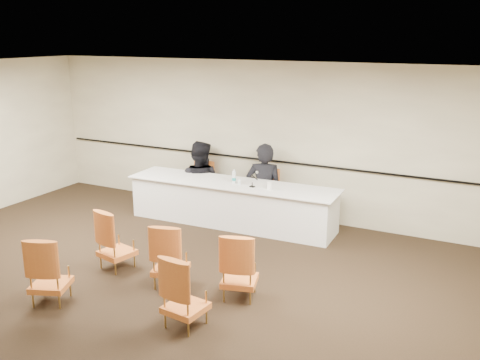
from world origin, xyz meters
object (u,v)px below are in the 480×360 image
(microphone, at_px, (252,180))
(coffee_cup, at_px, (269,186))
(panelist_second_chair, at_px, (200,186))
(aud_chair_front_right, at_px, (240,265))
(panelist_main, at_px, (264,193))
(aud_chair_back_left, at_px, (50,269))
(aud_chair_front_left, at_px, (116,239))
(panel_table, at_px, (232,203))
(panelist_second, at_px, (200,187))
(drinking_glass, at_px, (239,182))
(aud_chair_back_right, at_px, (185,291))
(panelist_main_chair, at_px, (264,194))
(aud_chair_front_mid, at_px, (170,254))
(water_bottle, at_px, (234,176))

(microphone, distance_m, coffee_cup, 0.34)
(panelist_second_chair, height_order, aud_chair_front_right, same)
(panelist_main, height_order, aud_chair_back_left, panelist_main)
(coffee_cup, bearing_deg, aud_chair_front_left, -120.41)
(panel_table, relative_size, panelist_main, 2.05)
(panelist_main, xyz_separation_m, panelist_second, (-1.43, -0.05, -0.06))
(microphone, bearing_deg, panelist_second_chair, 165.52)
(panel_table, height_order, drinking_glass, drinking_glass)
(panelist_second_chair, height_order, aud_chair_back_right, same)
(panelist_main_chair, height_order, drinking_glass, panelist_main_chair)
(panelist_second_chair, distance_m, microphone, 1.71)
(panelist_main, bearing_deg, aud_chair_front_mid, 75.28)
(panelist_second_chair, distance_m, drinking_glass, 1.40)
(coffee_cup, height_order, aud_chair_back_right, aud_chair_back_right)
(drinking_glass, height_order, aud_chair_back_right, aud_chair_back_right)
(drinking_glass, bearing_deg, panelist_second, 154.29)
(panelist_main, relative_size, panelist_second_chair, 2.07)
(coffee_cup, bearing_deg, panelist_main, 120.80)
(panelist_main, relative_size, aud_chair_front_left, 2.07)
(aud_chair_front_mid, bearing_deg, drinking_glass, 79.95)
(panelist_main_chair, xyz_separation_m, aud_chair_front_left, (-1.03, -3.15, 0.00))
(panelist_second_chair, bearing_deg, panel_table, -30.03)
(panelist_second, bearing_deg, aud_chair_back_right, 112.95)
(aud_chair_back_right, bearing_deg, panelist_second, 125.25)
(panel_table, relative_size, panelist_main_chair, 4.25)
(panelist_main, bearing_deg, aud_chair_back_right, 86.03)
(microphone, bearing_deg, aud_chair_back_left, -98.99)
(aud_chair_front_left, height_order, aud_chair_back_left, same)
(coffee_cup, bearing_deg, aud_chair_front_mid, -98.34)
(panelist_main, height_order, coffee_cup, panelist_main)
(panelist_main_chair, height_order, aud_chair_front_right, same)
(panelist_main_chair, height_order, microphone, microphone)
(panelist_main_chair, height_order, coffee_cup, panelist_main_chair)
(water_bottle, bearing_deg, aud_chair_back_left, -101.40)
(panelist_main_chair, xyz_separation_m, aud_chair_back_right, (0.82, -4.10, 0.00))
(panel_table, height_order, aud_chair_front_mid, aud_chair_front_mid)
(panelist_second_chair, distance_m, aud_chair_back_right, 4.63)
(aud_chair_back_left, bearing_deg, aud_chair_front_mid, 22.83)
(panelist_second_chair, height_order, microphone, microphone)
(panelist_second, bearing_deg, microphone, 150.48)
(aud_chair_back_right, bearing_deg, panelist_main, 107.55)
(aud_chair_front_left, bearing_deg, water_bottle, 87.80)
(panelist_second_chair, xyz_separation_m, aud_chair_back_right, (2.25, -4.05, 0.00))
(panel_table, bearing_deg, panelist_main, 55.04)
(panelist_main, relative_size, aud_chair_front_right, 2.07)
(aud_chair_front_right, bearing_deg, aud_chair_back_right, -120.56)
(panelist_main_chair, bearing_deg, panelist_second, -180.00)
(microphone, distance_m, water_bottle, 0.44)
(panel_table, height_order, panelist_second_chair, panelist_second_chair)
(panelist_main, relative_size, microphone, 7.11)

